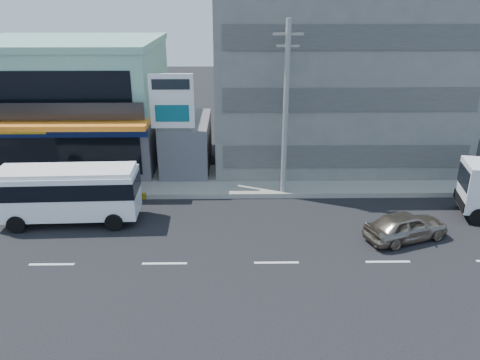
# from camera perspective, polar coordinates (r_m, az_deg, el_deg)

# --- Properties ---
(ground) EXTENTS (120.00, 120.00, 0.00)m
(ground) POSITION_cam_1_polar(r_m,az_deg,el_deg) (21.39, -9.20, -10.02)
(ground) COLOR black
(ground) RESTS_ON ground
(sidewalk) EXTENTS (70.00, 5.00, 0.30)m
(sidewalk) POSITION_cam_1_polar(r_m,az_deg,el_deg) (29.66, 2.88, -0.04)
(sidewalk) COLOR gray
(sidewalk) RESTS_ON ground
(shop_building) EXTENTS (12.40, 11.70, 8.00)m
(shop_building) POSITION_cam_1_polar(r_m,az_deg,el_deg) (34.54, -19.80, 8.55)
(shop_building) COLOR #4D4C51
(shop_building) RESTS_ON ground
(concrete_building) EXTENTS (16.00, 12.00, 14.00)m
(concrete_building) POSITION_cam_1_polar(r_m,az_deg,el_deg) (33.94, 11.24, 14.35)
(concrete_building) COLOR gray
(concrete_building) RESTS_ON ground
(gap_structure) EXTENTS (3.00, 6.00, 3.50)m
(gap_structure) POSITION_cam_1_polar(r_m,az_deg,el_deg) (31.57, -6.47, 4.30)
(gap_structure) COLOR #4D4C51
(gap_structure) RESTS_ON ground
(satellite_dish) EXTENTS (1.50, 1.50, 0.15)m
(satellite_dish) POSITION_cam_1_polar(r_m,az_deg,el_deg) (30.11, -6.78, 7.04)
(satellite_dish) COLOR slate
(satellite_dish) RESTS_ON gap_structure
(billboard) EXTENTS (2.60, 0.18, 6.90)m
(billboard) POSITION_cam_1_polar(r_m,az_deg,el_deg) (28.11, -8.29, 8.74)
(billboard) COLOR gray
(billboard) RESTS_ON ground
(utility_pole_near) EXTENTS (1.60, 0.30, 10.00)m
(utility_pole_near) POSITION_cam_1_polar(r_m,az_deg,el_deg) (26.23, 5.58, 8.43)
(utility_pole_near) COLOR #999993
(utility_pole_near) RESTS_ON ground
(minibus) EXTENTS (7.16, 2.69, 2.96)m
(minibus) POSITION_cam_1_polar(r_m,az_deg,el_deg) (25.55, -20.22, -1.22)
(minibus) COLOR white
(minibus) RESTS_ON ground
(sedan) EXTENTS (4.49, 3.01, 1.42)m
(sedan) POSITION_cam_1_polar(r_m,az_deg,el_deg) (24.09, 19.59, -5.32)
(sedan) COLOR #9F8F79
(sedan) RESTS_ON ground
(motorcycle_rider) EXTENTS (1.63, 0.60, 2.07)m
(motorcycle_rider) POSITION_cam_1_polar(r_m,az_deg,el_deg) (25.83, -19.89, -3.56)
(motorcycle_rider) COLOR #5C180D
(motorcycle_rider) RESTS_ON ground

